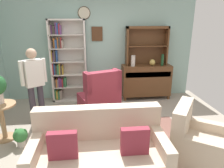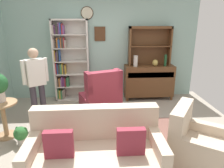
# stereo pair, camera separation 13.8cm
# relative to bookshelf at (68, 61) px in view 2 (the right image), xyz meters

# --- Properties ---
(ground_plane) EXTENTS (5.40, 4.60, 0.02)m
(ground_plane) POSITION_rel_bookshelf_xyz_m (0.92, -1.94, -1.06)
(ground_plane) COLOR #9E9384
(wall_back) EXTENTS (5.00, 0.09, 2.80)m
(wall_back) POSITION_rel_bookshelf_xyz_m (0.92, 0.19, 0.36)
(wall_back) COLOR #93B7AD
(wall_back) RESTS_ON ground_plane
(area_rug) EXTENTS (2.47, 1.88, 0.01)m
(area_rug) POSITION_rel_bookshelf_xyz_m (1.12, -2.24, -1.04)
(area_rug) COLOR brown
(area_rug) RESTS_ON ground_plane
(bookshelf) EXTENTS (0.90, 0.30, 2.10)m
(bookshelf) POSITION_rel_bookshelf_xyz_m (0.00, 0.00, 0.00)
(bookshelf) COLOR silver
(bookshelf) RESTS_ON ground_plane
(sideboard) EXTENTS (1.30, 0.45, 0.92)m
(sideboard) POSITION_rel_bookshelf_xyz_m (2.13, -0.08, -0.54)
(sideboard) COLOR brown
(sideboard) RESTS_ON ground_plane
(sideboard_hutch) EXTENTS (1.10, 0.26, 1.00)m
(sideboard_hutch) POSITION_rel_bookshelf_xyz_m (2.13, 0.03, 0.51)
(sideboard_hutch) COLOR brown
(sideboard_hutch) RESTS_ON sideboard
(vase_tall) EXTENTS (0.11, 0.11, 0.28)m
(vase_tall) POSITION_rel_bookshelf_xyz_m (1.74, -0.16, 0.02)
(vase_tall) COLOR beige
(vase_tall) RESTS_ON sideboard
(vase_round) EXTENTS (0.15, 0.15, 0.17)m
(vase_round) POSITION_rel_bookshelf_xyz_m (2.26, -0.15, -0.04)
(vase_round) COLOR tan
(vase_round) RESTS_ON sideboard
(bottle_wine) EXTENTS (0.07, 0.07, 0.30)m
(bottle_wine) POSITION_rel_bookshelf_xyz_m (2.52, -0.17, 0.03)
(bottle_wine) COLOR #194223
(bottle_wine) RESTS_ON sideboard
(couch_floral) EXTENTS (1.80, 0.86, 0.90)m
(couch_floral) POSITION_rel_bookshelf_xyz_m (0.72, -2.89, -0.73)
(couch_floral) COLOR beige
(couch_floral) RESTS_ON ground_plane
(armchair_floral) EXTENTS (1.07, 1.06, 0.88)m
(armchair_floral) POSITION_rel_bookshelf_xyz_m (2.20, -2.79, -0.76)
(armchair_floral) COLOR beige
(armchair_floral) RESTS_ON ground_plane
(wingback_chair) EXTENTS (1.01, 1.02, 1.05)m
(wingback_chair) POSITION_rel_bookshelf_xyz_m (0.83, -0.99, -0.66)
(wingback_chair) COLOR maroon
(wingback_chair) RESTS_ON ground_plane
(plant_stand) EXTENTS (0.52, 0.52, 0.68)m
(plant_stand) POSITION_rel_bookshelf_xyz_m (-0.95, -1.83, -0.63)
(plant_stand) COLOR #A87F56
(plant_stand) RESTS_ON ground_plane
(potted_plant_small) EXTENTS (0.24, 0.24, 0.33)m
(potted_plant_small) POSITION_rel_bookshelf_xyz_m (-0.58, -2.11, -0.85)
(potted_plant_small) COLOR beige
(potted_plant_small) RESTS_ON ground_plane
(person_reading) EXTENTS (0.48, 0.36, 1.56)m
(person_reading) POSITION_rel_bookshelf_xyz_m (-0.47, -1.28, -0.14)
(person_reading) COLOR #38333D
(person_reading) RESTS_ON ground_plane
(coffee_table) EXTENTS (0.80, 0.50, 0.42)m
(coffee_table) POSITION_rel_bookshelf_xyz_m (0.93, -1.94, -0.69)
(coffee_table) COLOR brown
(coffee_table) RESTS_ON ground_plane
(book_stack) EXTENTS (0.17, 0.12, 0.06)m
(book_stack) POSITION_rel_bookshelf_xyz_m (0.95, -1.91, -0.60)
(book_stack) COLOR #337247
(book_stack) RESTS_ON coffee_table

